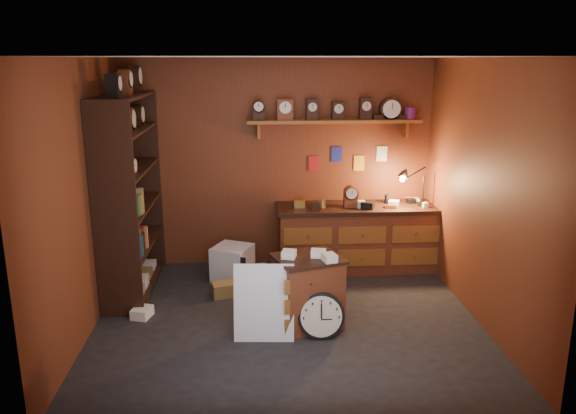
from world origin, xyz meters
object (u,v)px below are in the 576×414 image
at_px(workbench, 358,234).
at_px(low_cabinet, 308,288).
at_px(big_round_clock, 321,316).
at_px(shelving_unit, 127,187).

relative_size(workbench, low_cabinet, 2.53).
height_order(workbench, low_cabinet, workbench).
bearing_deg(big_round_clock, workbench, 69.22).
xyz_separation_m(shelving_unit, big_round_clock, (2.10, -1.38, -1.02)).
distance_m(workbench, low_cabinet, 1.79).
xyz_separation_m(workbench, low_cabinet, (-0.81, -1.59, -0.07)).
relative_size(shelving_unit, workbench, 1.22).
xyz_separation_m(workbench, big_round_clock, (-0.71, -1.87, -0.24)).
relative_size(shelving_unit, low_cabinet, 3.09).
xyz_separation_m(shelving_unit, low_cabinet, (2.00, -1.10, -0.85)).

